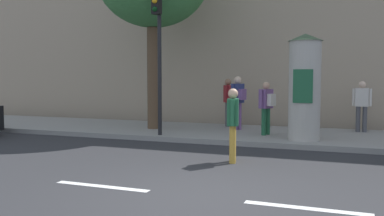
% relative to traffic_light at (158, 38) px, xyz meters
% --- Properties ---
extents(ground_plane, '(80.00, 80.00, 0.00)m').
position_rel_traffic_light_xyz_m(ground_plane, '(3.14, -5.24, -3.07)').
color(ground_plane, '#2B2B2D').
extents(sidewalk_curb, '(36.00, 4.00, 0.15)m').
position_rel_traffic_light_xyz_m(sidewalk_curb, '(3.14, 1.76, -2.99)').
color(sidewalk_curb, gray).
rests_on(sidewalk_curb, ground_plane).
extents(lane_markings, '(25.80, 0.16, 0.01)m').
position_rel_traffic_light_xyz_m(lane_markings, '(3.14, -5.24, -3.06)').
color(lane_markings, silver).
rests_on(lane_markings, ground_plane).
extents(building_backdrop, '(36.00, 5.00, 9.53)m').
position_rel_traffic_light_xyz_m(building_backdrop, '(3.14, 6.76, 1.70)').
color(building_backdrop, tan).
rests_on(building_backdrop, ground_plane).
extents(traffic_light, '(0.24, 0.45, 4.34)m').
position_rel_traffic_light_xyz_m(traffic_light, '(0.00, 0.00, 0.00)').
color(traffic_light, black).
rests_on(traffic_light, sidewalk_curb).
extents(poster_column, '(0.95, 0.95, 2.94)m').
position_rel_traffic_light_xyz_m(poster_column, '(4.19, 0.59, -1.43)').
color(poster_column, '#B2ADA3').
rests_on(poster_column, sidewalk_curb).
extents(pedestrian_with_bag, '(0.34, 0.62, 1.64)m').
position_rel_traffic_light_xyz_m(pedestrian_with_bag, '(2.97, -2.41, -2.10)').
color(pedestrian_with_bag, '#B78C33').
rests_on(pedestrian_with_bag, ground_plane).
extents(pedestrian_with_backpack, '(0.58, 0.40, 1.62)m').
position_rel_traffic_light_xyz_m(pedestrian_with_backpack, '(5.71, 3.05, -1.96)').
color(pedestrian_with_backpack, '#4C4C51').
rests_on(pedestrian_with_backpack, sidewalk_curb).
extents(pedestrian_in_dark_shirt, '(0.49, 0.59, 1.60)m').
position_rel_traffic_light_xyz_m(pedestrian_in_dark_shirt, '(3.01, 1.26, -1.96)').
color(pedestrian_in_dark_shirt, '#1E5938').
rests_on(pedestrian_in_dark_shirt, sidewalk_curb).
extents(pedestrian_tallest, '(0.49, 0.56, 1.78)m').
position_rel_traffic_light_xyz_m(pedestrian_tallest, '(1.88, 2.18, -1.85)').
color(pedestrian_tallest, '#724C84').
rests_on(pedestrian_tallest, sidewalk_curb).
extents(pedestrian_in_red_top, '(0.41, 0.51, 1.70)m').
position_rel_traffic_light_xyz_m(pedestrian_in_red_top, '(1.29, 3.03, -1.92)').
color(pedestrian_in_red_top, '#4C4C51').
rests_on(pedestrian_in_red_top, sidewalk_curb).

